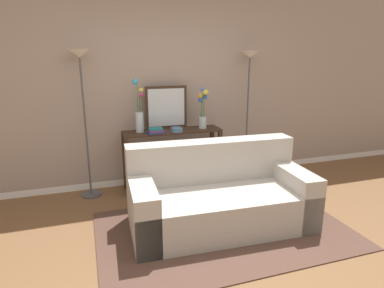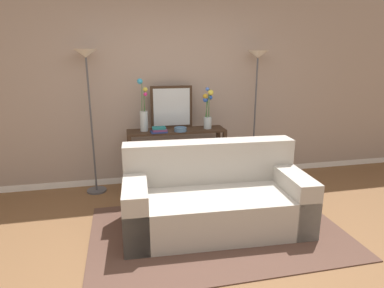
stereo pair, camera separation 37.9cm
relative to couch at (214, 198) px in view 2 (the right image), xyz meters
The scene contains 13 objects.
ground_plane 0.83m from the couch, 110.69° to the right, with size 16.00×16.00×0.02m, color brown.
back_wall 1.96m from the couch, 100.10° to the left, with size 12.00×0.15×3.08m.
area_rug 0.35m from the couch, 91.06° to the right, with size 2.61×1.64×0.01m.
couch is the anchor object (origin of this frame).
console_table 1.20m from the couch, 100.02° to the left, with size 1.33×0.35×0.82m.
floor_lamp_left 2.13m from the couch, 136.99° to the left, with size 0.28×0.28×1.87m.
floor_lamp_right 1.93m from the couch, 52.16° to the left, with size 0.28×0.28×1.86m.
wall_mirror 1.54m from the couch, 100.64° to the left, with size 0.57×0.02×0.58m.
vase_tall_flowers 1.53m from the couch, 118.43° to the left, with size 0.13×0.11×0.69m.
vase_short_flowers 1.39m from the couch, 78.74° to the left, with size 0.14×0.12×0.56m.
fruit_bowl 1.19m from the couch, 99.24° to the left, with size 0.16×0.16×0.06m.
book_stack 1.26m from the couch, 113.58° to the left, with size 0.22×0.16×0.07m.
book_row_under_console 1.28m from the couch, 113.33° to the left, with size 0.50×0.17×0.13m.
Camera 2 is at (-0.66, -2.40, 1.80)m, focal length 30.64 mm.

